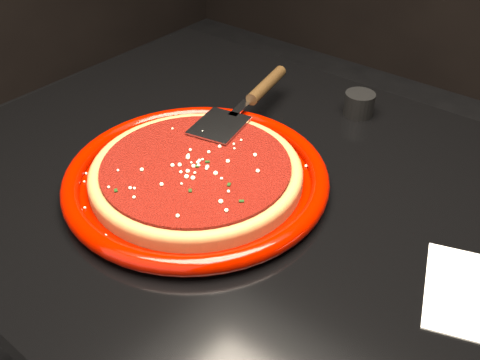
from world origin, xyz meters
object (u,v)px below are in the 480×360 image
table (286,358)px  plate (197,177)px  ramekin (359,104)px  pizza_server (246,102)px

table → plate: (-0.15, -0.06, 0.39)m
table → ramekin: size_ratio=21.88×
plate → ramekin: bearing=76.1°
table → plate: 0.42m
table → ramekin: 0.49m
table → plate: bearing=-157.7°
pizza_server → table: bearing=-44.1°
plate → table: bearing=22.3°
plate → pizza_server: 0.19m
table → pizza_server: bearing=147.9°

